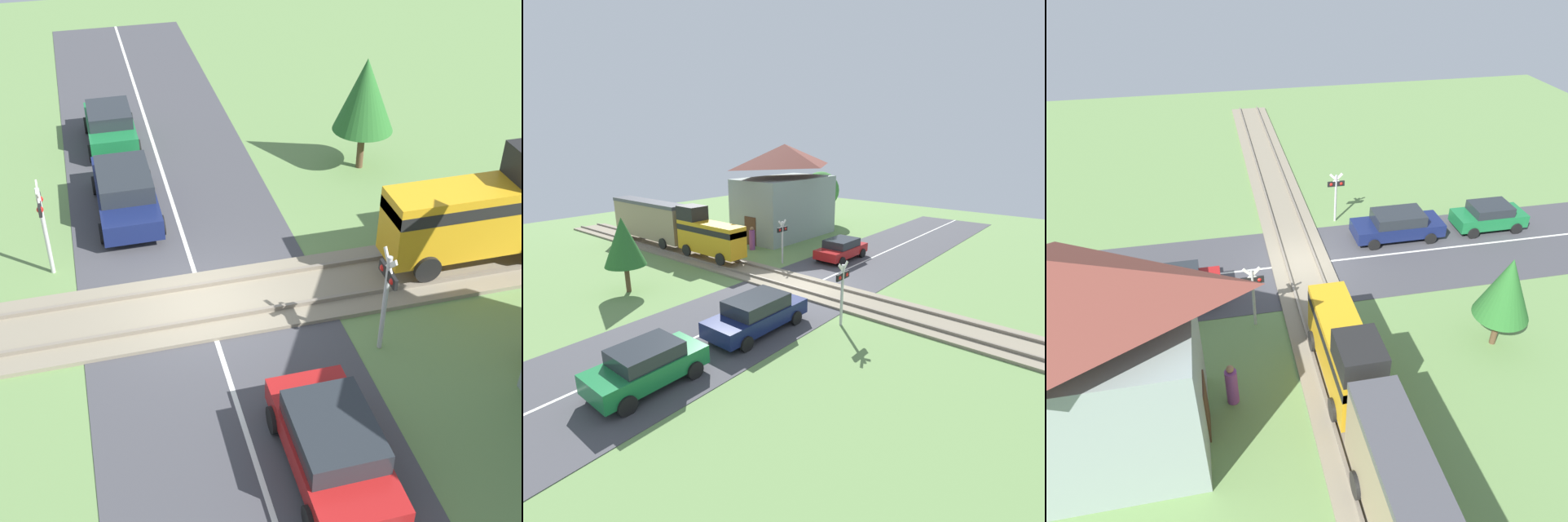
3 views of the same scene
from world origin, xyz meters
TOP-DOWN VIEW (x-y plane):
  - ground_plane at (0.00, 0.00)m, footprint 60.00×60.00m
  - road_surface at (0.00, 0.00)m, footprint 48.00×6.40m
  - track_bed at (0.00, 0.00)m, footprint 2.80×48.00m
  - train at (0.00, 11.59)m, footprint 1.58×12.91m
  - car_near_crossing at (-5.24, -1.44)m, footprint 4.55×1.92m
  - car_far_side at (5.74, 1.44)m, footprint 3.91×1.90m
  - car_behind_queue at (-10.26, -1.44)m, footprint 3.69×1.82m
  - crossing_signal_west_approach at (-2.60, -3.79)m, footprint 0.90×0.18m
  - crossing_signal_east_approach at (2.60, 3.79)m, footprint 0.90×0.18m
  - station_building at (8.55, 8.55)m, footprint 8.46×4.80m
  - pedestrian_by_station at (3.78, 7.58)m, footprint 0.41×0.41m
  - tree_by_station at (14.97, 9.55)m, footprint 3.37×3.37m
  - tree_roadside_hedge at (-6.24, 6.69)m, footprint 2.04×2.04m

SIDE VIEW (x-z plane):
  - ground_plane at x=0.00m, z-range 0.00..0.00m
  - road_surface at x=0.00m, z-range 0.00..0.02m
  - track_bed at x=0.00m, z-range -0.05..0.19m
  - car_far_side at x=5.74m, z-range 0.04..1.40m
  - car_behind_queue at x=-10.26m, z-range 0.04..1.45m
  - pedestrian_by_station at x=3.78m, z-range -0.07..1.57m
  - car_near_crossing at x=-5.24m, z-range 0.04..1.52m
  - crossing_signal_west_approach at x=-2.60m, z-range 0.41..3.19m
  - crossing_signal_east_approach at x=2.60m, z-range 0.41..3.19m
  - train at x=0.00m, z-range 0.28..3.46m
  - tree_roadside_hedge at x=-6.24m, z-range 0.69..4.57m
  - tree_by_station at x=14.97m, z-range 0.64..5.30m
  - station_building at x=8.55m, z-range -0.07..7.07m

